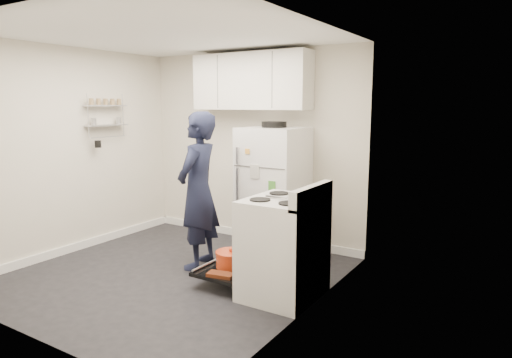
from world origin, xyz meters
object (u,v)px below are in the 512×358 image
Objects in this scene: refrigerator at (274,190)px; person at (198,191)px; electric_range at (282,248)px; open_oven_door at (231,264)px.

person reaches higher than refrigerator.
person is at bearing -117.09° from refrigerator.
electric_range is 1.35m from refrigerator.
refrigerator is at bearing 123.36° from electric_range.
electric_range is 1.26m from person.
refrigerator is (-0.72, 1.10, 0.31)m from electric_range.
person is (-0.58, 0.20, 0.67)m from open_oven_door.
open_oven_door is at bearing 59.67° from person.
electric_range is 1.55× the size of open_oven_door.
electric_range is 0.66m from open_oven_door.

